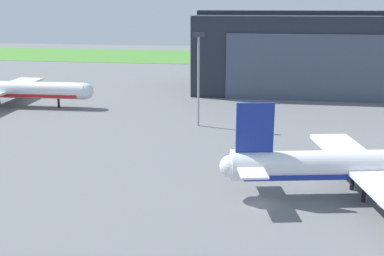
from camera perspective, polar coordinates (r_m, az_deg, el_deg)
ground_plane at (r=61.11m, az=8.12°, el=-9.18°), size 440.00×440.00×0.00m
grass_field_strip at (r=221.29m, az=8.75°, el=8.47°), size 440.00×56.00×0.08m
maintenance_hangar at (r=140.77m, az=17.13°, el=8.71°), size 79.00×31.35×22.71m
airliner_far_left at (r=124.61m, az=-22.42°, el=4.33°), size 47.17×39.40×13.19m
airliner_near_right at (r=65.89m, az=21.03°, el=-4.27°), size 39.73×31.08×12.79m
apron_light_mast at (r=95.37m, az=0.79°, el=6.80°), size 2.40×0.50×19.12m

